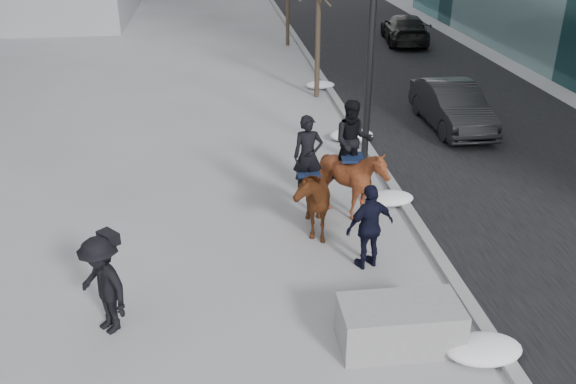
{
  "coord_description": "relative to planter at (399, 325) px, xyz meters",
  "views": [
    {
      "loc": [
        -1.29,
        -9.16,
        6.57
      ],
      "look_at": [
        0.0,
        1.2,
        1.5
      ],
      "focal_mm": 38.0,
      "sensor_mm": 36.0,
      "label": 1
    }
  ],
  "objects": [
    {
      "name": "ground",
      "position": [
        -1.46,
        1.59,
        -0.39
      ],
      "size": [
        120.0,
        120.0,
        0.0
      ],
      "primitive_type": "plane",
      "color": "gray",
      "rests_on": "ground"
    },
    {
      "name": "road",
      "position": [
        5.54,
        11.59,
        -0.38
      ],
      "size": [
        8.0,
        90.0,
        0.01
      ],
      "primitive_type": "cube",
      "color": "black",
      "rests_on": "ground"
    },
    {
      "name": "curb",
      "position": [
        1.54,
        11.59,
        -0.33
      ],
      "size": [
        0.25,
        90.0,
        0.12
      ],
      "primitive_type": "cube",
      "color": "gray",
      "rests_on": "ground"
    },
    {
      "name": "planter",
      "position": [
        0.0,
        0.0,
        0.0
      ],
      "size": [
        1.93,
        0.97,
        0.77
      ],
      "primitive_type": "cube",
      "rotation": [
        0.0,
        0.0,
        -0.01
      ],
      "color": "gray",
      "rests_on": "ground"
    },
    {
      "name": "car_near",
      "position": [
        4.58,
        9.9,
        0.31
      ],
      "size": [
        1.49,
        4.23,
        1.39
      ],
      "primitive_type": "imported",
      "rotation": [
        0.0,
        0.0,
        0.0
      ],
      "color": "black",
      "rests_on": "ground"
    },
    {
      "name": "car_far",
      "position": [
        6.76,
        22.07,
        0.3
      ],
      "size": [
        2.55,
        4.95,
        1.37
      ],
      "primitive_type": "imported",
      "rotation": [
        0.0,
        0.0,
        3.0
      ],
      "color": "black",
      "rests_on": "ground"
    },
    {
      "name": "tree_near",
      "position": [
        0.94,
        13.65,
        1.92
      ],
      "size": [
        1.2,
        1.2,
        4.61
      ],
      "primitive_type": null,
      "color": "#372B20",
      "rests_on": "ground"
    },
    {
      "name": "mounted_left",
      "position": [
        -0.87,
        3.99,
        0.56
      ],
      "size": [
        0.91,
        1.97,
        2.54
      ],
      "color": "#532310",
      "rests_on": "ground"
    },
    {
      "name": "mounted_right",
      "position": [
        0.2,
        4.48,
        0.69
      ],
      "size": [
        1.6,
        1.76,
        2.68
      ],
      "color": "#451B0D",
      "rests_on": "ground"
    },
    {
      "name": "feeder",
      "position": [
        0.07,
        2.36,
        0.49
      ],
      "size": [
        1.11,
        1.01,
        1.75
      ],
      "color": "black",
      "rests_on": "ground"
    },
    {
      "name": "camera_crew",
      "position": [
        -4.72,
        0.98,
        0.5
      ],
      "size": [
        1.24,
        1.28,
        1.75
      ],
      "color": "black",
      "rests_on": "ground"
    },
    {
      "name": "snow_piles",
      "position": [
        1.24,
        6.7,
        -0.23
      ],
      "size": [
        1.31,
        15.85,
        0.33
      ],
      "color": "white",
      "rests_on": "ground"
    }
  ]
}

